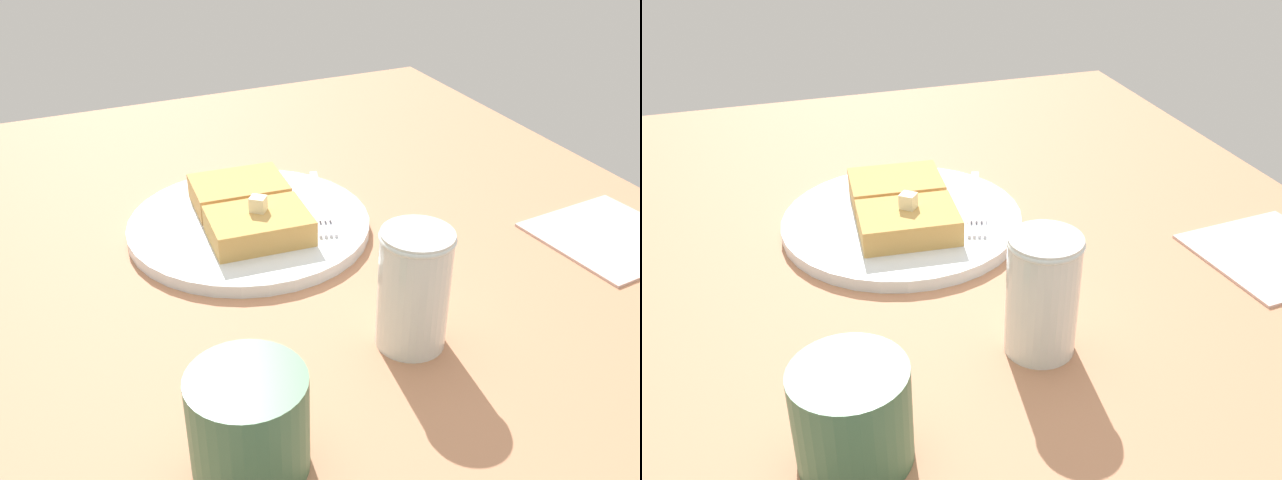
{
  "view_description": "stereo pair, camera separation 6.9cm",
  "coord_description": "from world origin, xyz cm",
  "views": [
    {
      "loc": [
        -66.8,
        23.15,
        41.6
      ],
      "look_at": [
        -12.71,
        -1.11,
        6.88
      ],
      "focal_mm": 40.0,
      "sensor_mm": 36.0,
      "label": 1
    },
    {
      "loc": [
        -69.24,
        16.73,
        41.6
      ],
      "look_at": [
        -12.71,
        -1.11,
        6.88
      ],
      "focal_mm": 40.0,
      "sensor_mm": 36.0,
      "label": 2
    }
  ],
  "objects": [
    {
      "name": "table_surface",
      "position": [
        0.0,
        0.0,
        1.19
      ],
      "size": [
        91.85,
        91.85,
        2.38
      ],
      "primitive_type": "cube",
      "color": "#B47855",
      "rests_on": "ground"
    },
    {
      "name": "plate",
      "position": [
        -0.51,
        2.02,
        3.18
      ],
      "size": [
        26.64,
        26.64,
        1.37
      ],
      "color": "white",
      "rests_on": "table_surface"
    },
    {
      "name": "toast_slice_left",
      "position": [
        -4.71,
        2.32,
        5.16
      ],
      "size": [
        8.46,
        10.89,
        2.8
      ],
      "primitive_type": "cube",
      "rotation": [
        0.0,
        0.0,
        -0.07
      ],
      "color": "tan",
      "rests_on": "plate"
    },
    {
      "name": "toast_slice_middle",
      "position": [
        3.69,
        1.72,
        5.16
      ],
      "size": [
        8.46,
        10.89,
        2.8
      ],
      "primitive_type": "cube",
      "rotation": [
        0.0,
        0.0,
        -0.07
      ],
      "color": "tan",
      "rests_on": "plate"
    },
    {
      "name": "butter_pat_primary",
      "position": [
        -4.01,
        2.06,
        7.36
      ],
      "size": [
        2.14,
        2.17,
        1.61
      ],
      "primitive_type": "cube",
      "rotation": [
        0.0,
        0.0,
        0.89
      ],
      "color": "beige",
      "rests_on": "toast_slice_left"
    },
    {
      "name": "fork",
      "position": [
        -1.2,
        -6.42,
        3.94
      ],
      "size": [
        15.68,
        6.24,
        0.36
      ],
      "color": "silver",
      "rests_on": "plate"
    },
    {
      "name": "syrup_jar",
      "position": [
        -24.91,
        -4.24,
        7.43
      ],
      "size": [
        6.36,
        6.36,
        10.96
      ],
      "color": "#432205",
      "rests_on": "table_surface"
    },
    {
      "name": "napkin",
      "position": [
        -18.32,
        -33.51,
        2.53
      ],
      "size": [
        15.74,
        15.82,
        0.3
      ],
      "primitive_type": "cube",
      "rotation": [
        0.0,
        0.0,
        0.09
      ],
      "color": "beige",
      "rests_on": "table_surface"
    },
    {
      "name": "coffee_mug",
      "position": [
        -32.26,
        13.05,
        6.36
      ],
      "size": [
        11.01,
        8.35,
        7.93
      ],
      "color": "#45714F",
      "rests_on": "table_surface"
    }
  ]
}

